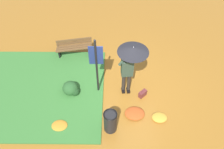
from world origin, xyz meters
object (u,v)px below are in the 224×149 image
info_sign_post (96,62)px  park_bench (74,48)px  handbag (143,94)px  trash_bin (110,121)px  person_with_umbrella (130,59)px

info_sign_post → park_bench: info_sign_post is taller
handbag → trash_bin: trash_bin is taller
info_sign_post → handbag: (1.55, -0.24, -1.32)m
trash_bin → handbag: bearing=49.0°
park_bench → trash_bin: 3.64m
person_with_umbrella → trash_bin: 1.99m
person_with_umbrella → park_bench: person_with_umbrella is taller
person_with_umbrella → info_sign_post: info_sign_post is taller
person_with_umbrella → park_bench: (-2.09, 1.80, -1.15)m
park_bench → trash_bin: trash_bin is taller
person_with_umbrella → handbag: size_ratio=5.53×
handbag → trash_bin: bearing=-131.0°
person_with_umbrella → info_sign_post: (-1.05, -0.01, -0.11)m
person_with_umbrella → park_bench: 2.99m
park_bench → trash_bin: size_ratio=1.69×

